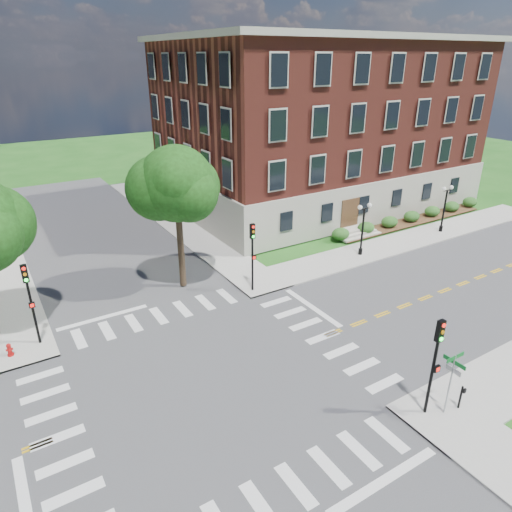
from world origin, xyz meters
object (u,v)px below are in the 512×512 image
twin_lamp_west (363,226)px  traffic_signal_nw (29,294)px  traffic_signal_se (436,356)px  push_button_post (461,396)px  street_sign_pole (452,373)px  fire_hydrant (10,350)px  traffic_signal_ne (253,249)px  twin_lamp_east (445,206)px

twin_lamp_west → traffic_signal_nw: bearing=179.5°
traffic_signal_se → push_button_post: bearing=-22.6°
street_sign_pole → push_button_post: (0.80, -0.17, -1.51)m
street_sign_pole → fire_hydrant: bearing=137.2°
traffic_signal_ne → traffic_signal_se: bearing=-87.8°
traffic_signal_se → traffic_signal_ne: 14.11m
traffic_signal_nw → fire_hydrant: (-1.53, -0.47, -2.72)m
street_sign_pole → twin_lamp_west: bearing=58.4°
traffic_signal_nw → twin_lamp_east: size_ratio=1.13×
traffic_signal_se → twin_lamp_west: bearing=55.7°
twin_lamp_east → traffic_signal_ne: bearing=-177.9°
traffic_signal_nw → street_sign_pole: bearing=-46.5°
traffic_signal_nw → twin_lamp_west: (24.01, -0.22, -0.66)m
traffic_signal_nw → twin_lamp_west: bearing=-0.5°
twin_lamp_west → twin_lamp_east: bearing=0.4°
twin_lamp_east → traffic_signal_nw: bearing=179.7°
traffic_signal_ne → traffic_signal_nw: bearing=176.2°
traffic_signal_ne → twin_lamp_west: traffic_signal_ne is taller
traffic_signal_nw → traffic_signal_ne: bearing=-3.8°
twin_lamp_west → fire_hydrant: bearing=-179.4°
traffic_signal_se → push_button_post: (1.52, -0.63, -2.39)m
traffic_signal_nw → street_sign_pole: traffic_signal_nw is taller
traffic_signal_ne → push_button_post: (2.05, -14.73, -2.39)m
street_sign_pole → push_button_post: size_ratio=2.58×
twin_lamp_west → street_sign_pole: size_ratio=1.36×
traffic_signal_ne → street_sign_pole: (1.25, -14.56, -0.88)m
street_sign_pole → push_button_post: bearing=-12.1°
street_sign_pole → twin_lamp_east: bearing=38.3°
traffic_signal_ne → twin_lamp_west: (10.61, 0.68, -0.66)m
traffic_signal_nw → fire_hydrant: size_ratio=6.40×
traffic_signal_se → push_button_post: traffic_signal_se is taller
traffic_signal_ne → street_sign_pole: 14.64m
street_sign_pole → fire_hydrant: size_ratio=4.13×
traffic_signal_nw → street_sign_pole: 21.32m
traffic_signal_ne → push_button_post: bearing=-82.1°
traffic_signal_se → traffic_signal_nw: size_ratio=1.00×
fire_hydrant → twin_lamp_east: bearing=0.5°
twin_lamp_west → street_sign_pole: twin_lamp_west is taller
traffic_signal_ne → push_button_post: 15.07m
push_button_post → twin_lamp_east: bearing=39.8°
street_sign_pole → fire_hydrant: street_sign_pole is taller
twin_lamp_east → push_button_post: (-18.57, -15.47, -1.73)m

